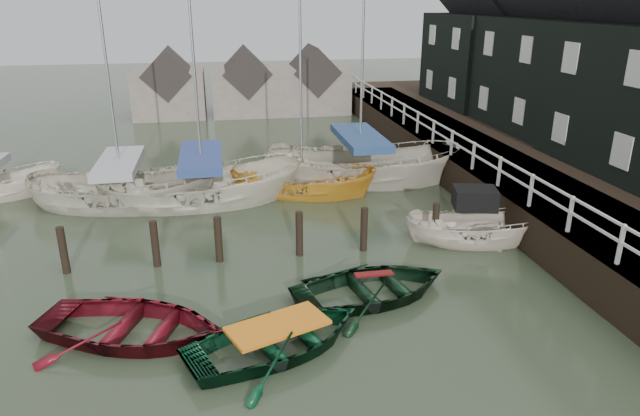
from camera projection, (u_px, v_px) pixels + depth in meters
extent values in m
plane|color=#2A3421|center=(270.00, 308.00, 14.38)|extent=(120.00, 120.00, 0.00)
cube|color=black|center=(465.00, 144.00, 24.70)|extent=(3.00, 32.00, 0.20)
cube|color=silver|center=(434.00, 121.00, 24.09)|extent=(0.06, 32.00, 0.06)
cube|color=silver|center=(433.00, 131.00, 24.23)|extent=(0.06, 32.00, 0.06)
cube|color=black|center=(575.00, 169.00, 26.10)|extent=(14.00, 38.00, 1.50)
cube|color=black|center=(563.00, 74.00, 26.56)|extent=(6.00, 7.00, 5.00)
cube|color=black|center=(494.00, 59.00, 33.02)|extent=(6.40, 7.00, 5.00)
cylinder|color=black|center=(64.00, 257.00, 16.06)|extent=(0.22, 0.22, 1.80)
cylinder|color=black|center=(156.00, 250.00, 16.47)|extent=(0.22, 0.22, 1.80)
cylinder|color=black|center=(219.00, 246.00, 16.77)|extent=(0.22, 0.22, 1.80)
cylinder|color=black|center=(299.00, 240.00, 17.17)|extent=(0.22, 0.22, 1.80)
cylinder|color=black|center=(364.00, 235.00, 17.51)|extent=(0.22, 0.22, 1.80)
cylinder|color=black|center=(435.00, 230.00, 17.89)|extent=(0.22, 0.22, 1.80)
cube|color=#665B51|center=(170.00, 93.00, 37.19)|extent=(4.50, 4.00, 3.00)
cube|color=#282321|center=(168.00, 73.00, 36.74)|extent=(3.18, 4.08, 3.18)
cube|color=#665B51|center=(247.00, 91.00, 38.02)|extent=(4.50, 4.00, 3.00)
cube|color=#282321|center=(246.00, 71.00, 37.57)|extent=(3.18, 4.08, 3.18)
cube|color=#665B51|center=(313.00, 89.00, 38.77)|extent=(4.50, 4.00, 3.00)
cube|color=#282321|center=(313.00, 70.00, 38.32)|extent=(3.18, 4.08, 3.18)
imported|color=#530B14|center=(134.00, 338.00, 13.13)|extent=(5.23, 4.49, 0.91)
imported|color=black|center=(278.00, 350.00, 12.69)|extent=(5.00, 4.33, 0.87)
imported|color=black|center=(373.00, 297.00, 14.89)|extent=(4.79, 3.85, 0.88)
imported|color=beige|center=(473.00, 243.00, 18.20)|extent=(4.65, 2.65, 1.69)
cube|color=black|center=(475.00, 198.00, 17.89)|extent=(1.50, 1.28, 0.65)
imported|color=beige|center=(124.00, 205.00, 21.50)|extent=(7.61, 4.18, 2.78)
cylinder|color=#B2B2B7|center=(105.00, 54.00, 19.58)|extent=(0.10, 0.10, 8.05)
cube|color=#9A999F|center=(119.00, 163.00, 20.93)|extent=(4.17, 2.25, 0.30)
imported|color=beige|center=(204.00, 202.00, 21.86)|extent=(7.82, 3.23, 2.97)
cylinder|color=#B2B2B7|center=(191.00, 23.00, 19.59)|extent=(0.10, 0.10, 9.82)
cube|color=navy|center=(201.00, 158.00, 21.25)|extent=(4.30, 1.72, 0.30)
imported|color=gold|center=(302.00, 193.00, 22.82)|extent=(6.29, 4.11, 2.27)
cylinder|color=#B2B2B7|center=(301.00, 70.00, 21.14)|extent=(0.10, 0.10, 7.19)
imported|color=beige|center=(359.00, 181.00, 24.38)|extent=(8.81, 5.29, 3.20)
cylinder|color=#B2B2B7|center=(363.00, 33.00, 22.28)|extent=(0.10, 0.10, 8.63)
cube|color=navy|center=(360.00, 138.00, 23.73)|extent=(4.83, 2.86, 0.30)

